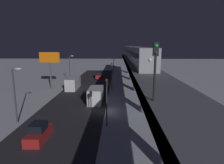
{
  "coord_description": "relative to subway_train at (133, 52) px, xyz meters",
  "views": [
    {
      "loc": [
        -2.18,
        29.56,
        10.57
      ],
      "look_at": [
        -0.87,
        -15.16,
        1.92
      ],
      "focal_mm": 30.86,
      "sensor_mm": 36.0,
      "label": 1
    }
  ],
  "objects": [
    {
      "name": "traffic_light_near",
      "position": [
        5.71,
        29.86,
        -4.33
      ],
      "size": [
        0.32,
        0.44,
        6.4
      ],
      "color": "#2D2D2D",
      "rests_on": "ground_plane"
    },
    {
      "name": "subway_train",
      "position": [
        0.0,
        0.0,
        0.0
      ],
      "size": [
        2.94,
        55.47,
        3.4
      ],
      "color": "#999EA8",
      "rests_on": "elevated_railway"
    },
    {
      "name": "street_lamp_far",
      "position": [
        17.88,
        -1.04,
        -3.71
      ],
      "size": [
        1.35,
        0.44,
        7.65
      ],
      "color": "#38383D",
      "rests_on": "ground_plane"
    },
    {
      "name": "sedan_red",
      "position": [
        10.41,
        -7.97,
        -7.73
      ],
      "size": [
        1.8,
        4.4,
        1.97
      ],
      "rotation": [
        0.0,
        0.0,
        3.14
      ],
      "color": "#A51E1E",
      "rests_on": "ground_plane"
    },
    {
      "name": "ground_plane",
      "position": [
        6.52,
        23.96,
        -8.52
      ],
      "size": [
        240.0,
        240.0,
        0.0
      ],
      "primitive_type": "plane",
      "color": "silver"
    },
    {
      "name": "sedan_red_2",
      "position": [
        13.21,
        33.59,
        -7.73
      ],
      "size": [
        1.8,
        4.24,
        1.97
      ],
      "color": "#A51E1E",
      "rests_on": "ground_plane"
    },
    {
      "name": "rail_signal",
      "position": [
        1.82,
        40.58,
        0.95
      ],
      "size": [
        0.36,
        0.41,
        4.0
      ],
      "color": "black",
      "rests_on": "elevated_railway"
    },
    {
      "name": "delivery_van",
      "position": [
        8.41,
        18.35,
        -7.18
      ],
      "size": [
        2.4,
        7.4,
        2.8
      ],
      "color": "#B2B2B7",
      "rests_on": "ground_plane"
    },
    {
      "name": "traffic_light_far",
      "position": [
        5.71,
        -12.6,
        -4.33
      ],
      "size": [
        0.32,
        0.44,
        6.4
      ],
      "color": "#2D2D2D",
      "rests_on": "ground_plane"
    },
    {
      "name": "street_lamp_near",
      "position": [
        17.88,
        28.96,
        -3.71
      ],
      "size": [
        1.35,
        0.44,
        7.65
      ],
      "color": "#38383D",
      "rests_on": "ground_plane"
    },
    {
      "name": "avenue_asphalt",
      "position": [
        11.81,
        23.96,
        -8.52
      ],
      "size": [
        11.0,
        101.42,
        0.01
      ],
      "primitive_type": "cube",
      "color": "#28282D",
      "rests_on": "ground_plane"
    },
    {
      "name": "box_truck",
      "position": [
        15.21,
        7.71,
        -7.18
      ],
      "size": [
        2.4,
        7.4,
        2.8
      ],
      "color": "#B2B2B7",
      "rests_on": "ground_plane"
    },
    {
      "name": "traffic_light_mid",
      "position": [
        5.71,
        8.63,
        -4.33
      ],
      "size": [
        0.32,
        0.44,
        6.4
      ],
      "color": "#2D2D2D",
      "rests_on": "ground_plane"
    },
    {
      "name": "commercial_billboard",
      "position": [
        20.35,
        8.57,
        -1.7
      ],
      "size": [
        4.8,
        0.36,
        8.9
      ],
      "color": "#4C4C51",
      "rests_on": "ground_plane"
    },
    {
      "name": "elevated_railway",
      "position": [
        0.09,
        23.96,
        -2.72
      ],
      "size": [
        5.0,
        101.42,
        6.74
      ],
      "color": "slate",
      "rests_on": "ground_plane"
    }
  ]
}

